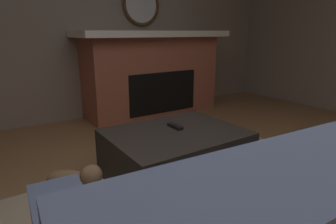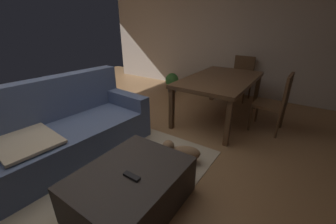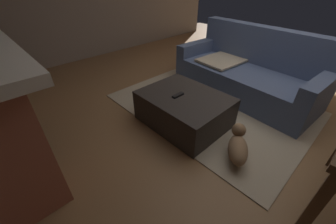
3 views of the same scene
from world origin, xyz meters
name	(u,v)px [view 3 (image 3 of 3)]	position (x,y,z in m)	size (l,w,h in m)	color
floor	(243,109)	(0.00, 0.00, 0.00)	(8.64, 8.64, 0.00)	olive
area_rug	(212,104)	(-0.39, -0.23, 0.01)	(2.60, 2.00, 0.01)	tan
couch	(247,73)	(-0.26, 0.46, 0.33)	(2.18, 1.07, 0.97)	#4C5B7F
ottoman_coffee_table	(184,109)	(-0.39, -0.84, 0.20)	(1.03, 0.80, 0.40)	#2D2826
tv_remote	(178,95)	(-0.43, -0.91, 0.41)	(0.05, 0.16, 0.02)	black
small_dog	(238,146)	(0.41, -0.90, 0.16)	(0.39, 0.45, 0.28)	#8C6B4C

